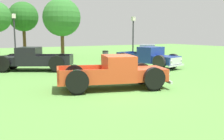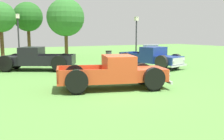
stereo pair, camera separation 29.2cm
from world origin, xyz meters
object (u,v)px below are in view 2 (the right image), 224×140
(lamp_post_far, at_px, (19,38))
(oak_tree_east, at_px, (66,18))
(pickup_truck_behind_right, at_px, (154,58))
(pickup_truck_behind_left, at_px, (31,59))
(trash_can, at_px, (109,55))
(pickup_truck_foreground, at_px, (120,73))
(sedan_distant_a, at_px, (151,51))
(oak_tree_center, at_px, (0,17))
(oak_tree_west, at_px, (28,17))
(lamp_post_near, at_px, (136,38))

(lamp_post_far, relative_size, oak_tree_east, 0.69)
(pickup_truck_behind_right, relative_size, oak_tree_east, 0.88)
(pickup_truck_behind_left, xyz_separation_m, trash_can, (7.99, 3.47, -0.31))
(pickup_truck_foreground, distance_m, pickup_truck_behind_left, 8.57)
(pickup_truck_behind_left, bearing_deg, lamp_post_far, 92.49)
(sedan_distant_a, xyz_separation_m, oak_tree_center, (-13.92, 6.42, 3.43))
(sedan_distant_a, bearing_deg, pickup_truck_behind_right, -125.38)
(pickup_truck_behind_right, relative_size, oak_tree_west, 0.89)
(pickup_truck_behind_left, height_order, lamp_post_far, lamp_post_far)
(oak_tree_west, bearing_deg, oak_tree_center, -138.55)
(trash_can, bearing_deg, oak_tree_center, 146.29)
(lamp_post_near, xyz_separation_m, oak_tree_west, (-7.41, 11.39, 2.31))
(oak_tree_west, distance_m, oak_tree_center, 4.20)
(pickup_truck_foreground, height_order, sedan_distant_a, pickup_truck_foreground)
(lamp_post_far, height_order, oak_tree_center, oak_tree_center)
(pickup_truck_foreground, xyz_separation_m, sedan_distant_a, (10.31, 11.28, 0.02))
(pickup_truck_foreground, relative_size, sedan_distant_a, 1.21)
(oak_tree_east, bearing_deg, sedan_distant_a, -30.14)
(lamp_post_near, xyz_separation_m, oak_tree_east, (-4.42, 6.72, 2.08))
(lamp_post_far, relative_size, oak_tree_west, 0.69)
(oak_tree_east, distance_m, oak_tree_center, 6.42)
(lamp_post_far, bearing_deg, oak_tree_center, 99.50)
(pickup_truck_behind_left, xyz_separation_m, oak_tree_west, (2.07, 12.29, 3.71))
(sedan_distant_a, relative_size, lamp_post_far, 1.06)
(trash_can, xyz_separation_m, oak_tree_west, (-5.91, 8.82, 4.02))
(pickup_truck_behind_right, height_order, trash_can, pickup_truck_behind_right)
(lamp_post_near, distance_m, oak_tree_west, 13.78)
(sedan_distant_a, xyz_separation_m, lamp_post_far, (-13.04, 1.13, 1.47))
(lamp_post_near, bearing_deg, oak_tree_east, 123.34)
(pickup_truck_foreground, bearing_deg, trash_can, 64.97)
(pickup_truck_foreground, relative_size, oak_tree_center, 0.95)
(oak_tree_east, xyz_separation_m, oak_tree_center, (-6.13, 1.90, -0.06))
(oak_tree_east, bearing_deg, pickup_truck_behind_left, -123.62)
(lamp_post_near, bearing_deg, lamp_post_far, 161.03)
(pickup_truck_behind_left, xyz_separation_m, lamp_post_far, (-0.18, 4.22, 1.46))
(lamp_post_far, distance_m, oak_tree_center, 5.71)
(pickup_truck_foreground, bearing_deg, oak_tree_east, 80.94)
(pickup_truck_behind_left, relative_size, oak_tree_center, 0.98)
(pickup_truck_behind_left, relative_size, trash_can, 5.94)
(pickup_truck_foreground, height_order, oak_tree_west, oak_tree_west)
(oak_tree_west, bearing_deg, lamp_post_far, -105.64)
(oak_tree_east, bearing_deg, trash_can, -54.81)
(lamp_post_far, distance_m, oak_tree_west, 8.67)
(pickup_truck_behind_left, distance_m, sedan_distant_a, 13.22)
(lamp_post_far, bearing_deg, pickup_truck_behind_right, -39.30)
(pickup_truck_behind_right, height_order, lamp_post_far, lamp_post_far)
(trash_can, height_order, oak_tree_center, oak_tree_center)
(pickup_truck_behind_left, height_order, sedan_distant_a, pickup_truck_behind_left)
(sedan_distant_a, bearing_deg, oak_tree_east, 149.86)
(sedan_distant_a, bearing_deg, oak_tree_west, 139.53)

